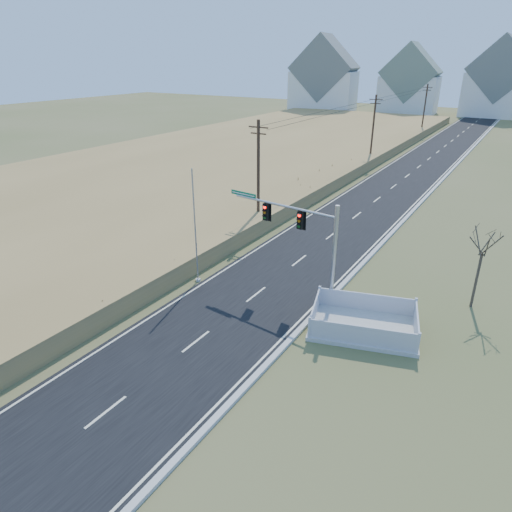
# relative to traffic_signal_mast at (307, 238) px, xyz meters

# --- Properties ---
(ground) EXTENTS (260.00, 260.00, 0.00)m
(ground) POSITION_rel_traffic_signal_mast_xyz_m (-2.69, -5.31, -3.94)
(ground) COLOR #505529
(ground) RESTS_ON ground
(road) EXTENTS (8.00, 180.00, 0.06)m
(road) POSITION_rel_traffic_signal_mast_xyz_m (-2.69, 44.69, -3.91)
(road) COLOR black
(road) RESTS_ON ground
(curb) EXTENTS (0.30, 180.00, 0.18)m
(curb) POSITION_rel_traffic_signal_mast_xyz_m (1.46, 44.69, -3.85)
(curb) COLOR #B2AFA8
(curb) RESTS_ON ground
(reed_marsh) EXTENTS (38.00, 110.00, 1.30)m
(reed_marsh) POSITION_rel_traffic_signal_mast_xyz_m (-26.69, 34.69, -3.29)
(reed_marsh) COLOR #A5834A
(reed_marsh) RESTS_ON ground
(utility_pole_near) EXTENTS (1.80, 0.26, 9.00)m
(utility_pole_near) POSITION_rel_traffic_signal_mast_xyz_m (-9.19, 9.69, 0.74)
(utility_pole_near) COLOR #422D1E
(utility_pole_near) RESTS_ON ground
(utility_pole_mid) EXTENTS (1.80, 0.26, 9.00)m
(utility_pole_mid) POSITION_rel_traffic_signal_mast_xyz_m (-9.19, 39.69, 0.74)
(utility_pole_mid) COLOR #422D1E
(utility_pole_mid) RESTS_ON ground
(utility_pole_far) EXTENTS (1.80, 0.26, 9.00)m
(utility_pole_far) POSITION_rel_traffic_signal_mast_xyz_m (-9.19, 69.69, 0.74)
(utility_pole_far) COLOR #422D1E
(utility_pole_far) RESTS_ON ground
(condo_nw) EXTENTS (17.69, 13.38, 19.05)m
(condo_nw) POSITION_rel_traffic_signal_mast_xyz_m (-40.69, 94.69, 3.76)
(condo_nw) COLOR silver
(condo_nw) RESTS_ON ground
(condo_nnw) EXTENTS (14.93, 11.17, 17.03)m
(condo_nnw) POSITION_rel_traffic_signal_mast_xyz_m (-20.69, 102.69, 3.00)
(condo_nnw) COLOR silver
(condo_nnw) RESTS_ON ground
(condo_n) EXTENTS (15.27, 10.20, 18.54)m
(condo_n) POSITION_rel_traffic_signal_mast_xyz_m (-0.69, 106.69, 3.67)
(condo_n) COLOR silver
(condo_n) RESTS_ON ground
(traffic_signal_mast) EXTENTS (7.83, 1.20, 6.27)m
(traffic_signal_mast) POSITION_rel_traffic_signal_mast_xyz_m (0.00, 0.00, 0.00)
(traffic_signal_mast) COLOR #9EA0A5
(traffic_signal_mast) RESTS_ON ground
(fence_enclosure) EXTENTS (6.51, 5.28, 1.29)m
(fence_enclosure) POSITION_rel_traffic_signal_mast_xyz_m (4.31, -1.60, -3.67)
(fence_enclosure) COLOR #B7B5AD
(fence_enclosure) RESTS_ON ground
(open_sign) EXTENTS (0.49, 0.18, 0.61)m
(open_sign) POSITION_rel_traffic_signal_mast_xyz_m (3.63, -3.31, -3.61)
(open_sign) COLOR white
(open_sign) RESTS_ON ground
(flagpole) EXTENTS (0.34, 0.34, 7.52)m
(flagpole) POSITION_rel_traffic_signal_mast_xyz_m (-6.99, -1.64, -0.94)
(flagpole) COLOR #B7B5AD
(flagpole) RESTS_ON ground
(bare_tree) EXTENTS (1.97, 1.97, 5.22)m
(bare_tree) POSITION_rel_traffic_signal_mast_xyz_m (8.94, 4.16, 0.26)
(bare_tree) COLOR #4C3F33
(bare_tree) RESTS_ON ground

